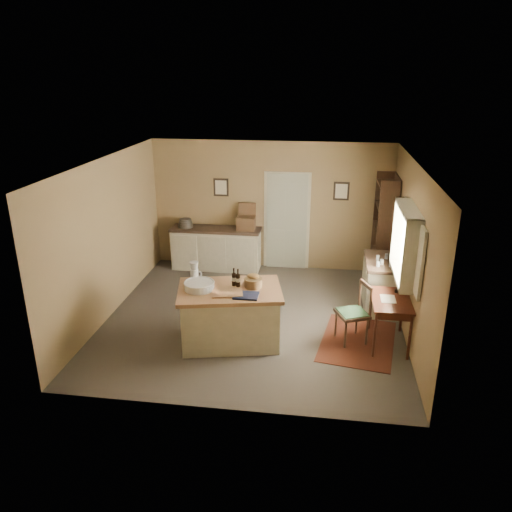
{
  "coord_description": "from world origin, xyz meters",
  "views": [
    {
      "loc": [
        1.12,
        -7.64,
        4.03
      ],
      "look_at": [
        0.04,
        0.0,
        1.15
      ],
      "focal_mm": 35.0,
      "sensor_mm": 36.0,
      "label": 1
    }
  ],
  "objects": [
    {
      "name": "ground",
      "position": [
        0.0,
        0.0,
        0.0
      ],
      "size": [
        5.0,
        5.0,
        0.0
      ],
      "primitive_type": "plane",
      "color": "brown",
      "rests_on": "ground"
    },
    {
      "name": "wall_back",
      "position": [
        0.0,
        2.5,
        1.35
      ],
      "size": [
        5.0,
        0.1,
        2.7
      ],
      "primitive_type": "cube",
      "color": "olive",
      "rests_on": "ground"
    },
    {
      "name": "wall_front",
      "position": [
        0.0,
        -2.5,
        1.35
      ],
      "size": [
        5.0,
        0.1,
        2.7
      ],
      "primitive_type": "cube",
      "color": "olive",
      "rests_on": "ground"
    },
    {
      "name": "wall_left",
      "position": [
        -2.5,
        0.0,
        1.35
      ],
      "size": [
        0.1,
        5.0,
        2.7
      ],
      "primitive_type": "cube",
      "color": "olive",
      "rests_on": "ground"
    },
    {
      "name": "wall_right",
      "position": [
        2.5,
        0.0,
        1.35
      ],
      "size": [
        0.1,
        5.0,
        2.7
      ],
      "primitive_type": "cube",
      "color": "olive",
      "rests_on": "ground"
    },
    {
      "name": "ceiling",
      "position": [
        0.0,
        0.0,
        2.7
      ],
      "size": [
        5.0,
        5.0,
        0.0
      ],
      "primitive_type": "plane",
      "color": "silver",
      "rests_on": "wall_back"
    },
    {
      "name": "door",
      "position": [
        0.35,
        2.47,
        1.05
      ],
      "size": [
        0.97,
        0.06,
        2.11
      ],
      "primitive_type": "cube",
      "color": "#A1A38B",
      "rests_on": "ground"
    },
    {
      "name": "framed_prints",
      "position": [
        0.2,
        2.48,
        1.72
      ],
      "size": [
        2.82,
        0.02,
        0.38
      ],
      "color": "black",
      "rests_on": "ground"
    },
    {
      "name": "window",
      "position": [
        2.42,
        -0.2,
        1.55
      ],
      "size": [
        0.25,
        1.99,
        1.12
      ],
      "color": "beige",
      "rests_on": "ground"
    },
    {
      "name": "work_island",
      "position": [
        -0.25,
        -0.83,
        0.48
      ],
      "size": [
        1.74,
        1.32,
        1.2
      ],
      "rotation": [
        0.0,
        0.0,
        0.21
      ],
      "color": "beige",
      "rests_on": "ground"
    },
    {
      "name": "sideboard",
      "position": [
        -1.12,
        2.2,
        0.48
      ],
      "size": [
        1.9,
        0.54,
        1.18
      ],
      "color": "beige",
      "rests_on": "ground"
    },
    {
      "name": "rug",
      "position": [
        1.75,
        -0.55,
        0.0
      ],
      "size": [
        1.35,
        1.76,
        0.01
      ],
      "primitive_type": "cube",
      "rotation": [
        0.0,
        0.0,
        -0.16
      ],
      "color": "#542510",
      "rests_on": "ground"
    },
    {
      "name": "writing_desk",
      "position": [
        2.2,
        -0.55,
        0.67
      ],
      "size": [
        0.58,
        0.95,
        0.82
      ],
      "color": "#38180E",
      "rests_on": "ground"
    },
    {
      "name": "desk_chair",
      "position": [
        1.63,
        -0.55,
        0.48
      ],
      "size": [
        0.58,
        0.58,
        0.95
      ],
      "primitive_type": null,
      "rotation": [
        0.0,
        0.0,
        0.4
      ],
      "color": "#311F14",
      "rests_on": "ground"
    },
    {
      "name": "right_cabinet",
      "position": [
        2.2,
        0.76,
        0.46
      ],
      "size": [
        0.62,
        1.11,
        0.99
      ],
      "color": "beige",
      "rests_on": "ground"
    },
    {
      "name": "shelving_unit",
      "position": [
        2.36,
        2.0,
        1.08
      ],
      "size": [
        0.37,
        0.97,
        2.16
      ],
      "color": "#311F14",
      "rests_on": "ground"
    }
  ]
}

